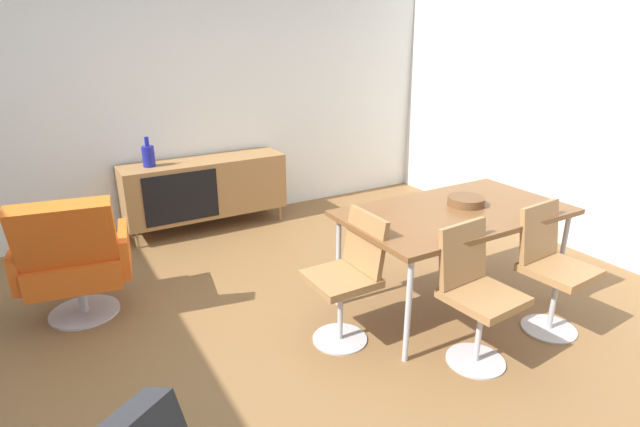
{
  "coord_description": "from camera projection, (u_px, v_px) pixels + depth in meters",
  "views": [
    {
      "loc": [
        -1.06,
        -2.45,
        1.93
      ],
      "look_at": [
        0.54,
        0.3,
        0.76
      ],
      "focal_mm": 28.17,
      "sensor_mm": 36.0,
      "label": 1
    }
  ],
  "objects": [
    {
      "name": "dining_table",
      "position": [
        455.0,
        216.0,
        3.53
      ],
      "size": [
        1.6,
        0.9,
        0.74
      ],
      "color": "brown",
      "rests_on": "ground_plane"
    },
    {
      "name": "wall_back",
      "position": [
        150.0,
        88.0,
        4.78
      ],
      "size": [
        6.8,
        0.12,
        2.8
      ],
      "primitive_type": "cube",
      "color": "silver",
      "rests_on": "ground_plane"
    },
    {
      "name": "vase_cobalt",
      "position": [
        148.0,
        156.0,
        4.67
      ],
      "size": [
        0.11,
        0.11,
        0.28
      ],
      "color": "navy",
      "rests_on": "sideboard"
    },
    {
      "name": "wooden_bowl_on_table",
      "position": [
        466.0,
        201.0,
        3.61
      ],
      "size": [
        0.26,
        0.26,
        0.06
      ],
      "primitive_type": "cylinder",
      "color": "brown",
      "rests_on": "dining_table"
    },
    {
      "name": "sideboard",
      "position": [
        205.0,
        187.0,
        5.04
      ],
      "size": [
        1.6,
        0.45,
        0.72
      ],
      "color": "olive",
      "rests_on": "ground_plane"
    },
    {
      "name": "lounge_chair_red",
      "position": [
        73.0,
        258.0,
        3.41
      ],
      "size": [
        0.79,
        0.75,
        0.95
      ],
      "color": "#D85919",
      "rests_on": "ground_plane"
    },
    {
      "name": "ground_plane",
      "position": [
        270.0,
        356.0,
        3.16
      ],
      "size": [
        8.32,
        8.32,
        0.0
      ],
      "primitive_type": "plane",
      "color": "brown"
    },
    {
      "name": "dining_chair_front_left",
      "position": [
        475.0,
        290.0,
        2.99
      ],
      "size": [
        0.43,
        0.45,
        0.86
      ],
      "color": "#9E7042",
      "rests_on": "ground_plane"
    },
    {
      "name": "dining_chair_near_window",
      "position": [
        349.0,
        274.0,
        3.19
      ],
      "size": [
        0.43,
        0.4,
        0.86
      ],
      "color": "#9E7042",
      "rests_on": "ground_plane"
    },
    {
      "name": "wall_right",
      "position": [
        613.0,
        97.0,
        4.18
      ],
      "size": [
        0.12,
        5.6,
        2.8
      ],
      "primitive_type": "cube",
      "color": "silver",
      "rests_on": "ground_plane"
    },
    {
      "name": "dining_chair_front_right",
      "position": [
        551.0,
        264.0,
        3.32
      ],
      "size": [
        0.43,
        0.45,
        0.86
      ],
      "color": "#9E7042",
      "rests_on": "ground_plane"
    }
  ]
}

